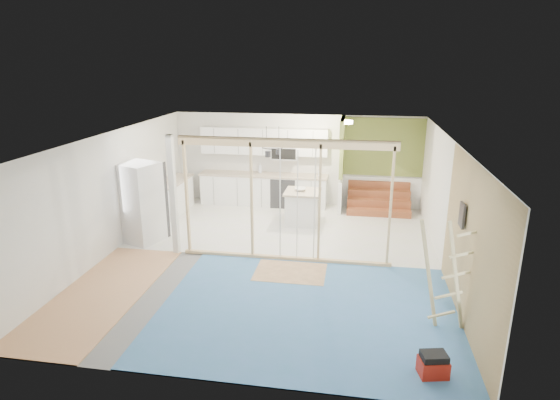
% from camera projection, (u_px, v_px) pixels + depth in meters
% --- Properties ---
extents(room, '(7.01, 8.01, 2.61)m').
position_uv_depth(room, '(271.00, 201.00, 9.56)').
color(room, slate).
rests_on(room, ground).
extents(floor_overlays, '(7.00, 8.00, 0.03)m').
position_uv_depth(floor_overlays, '(275.00, 258.00, 9.98)').
color(floor_overlays, silver).
rests_on(floor_overlays, room).
extents(stud_frame, '(4.66, 0.14, 2.60)m').
position_uv_depth(stud_frame, '(258.00, 186.00, 9.51)').
color(stud_frame, tan).
rests_on(stud_frame, room).
extents(base_cabinets, '(4.45, 2.24, 0.93)m').
position_uv_depth(base_cabinets, '(237.00, 192.00, 13.22)').
color(base_cabinets, white).
rests_on(base_cabinets, room).
extents(upper_cabinets, '(3.60, 0.41, 0.85)m').
position_uv_depth(upper_cabinets, '(266.00, 142.00, 13.14)').
color(upper_cabinets, white).
rests_on(upper_cabinets, room).
extents(green_partition, '(2.25, 1.51, 2.60)m').
position_uv_depth(green_partition, '(368.00, 178.00, 12.79)').
color(green_partition, olive).
rests_on(green_partition, room).
extents(pot_rack, '(0.52, 0.52, 0.72)m').
position_uv_depth(pot_rack, '(272.00, 149.00, 11.19)').
color(pot_rack, black).
rests_on(pot_rack, room).
extents(sheathing_panel, '(0.02, 4.00, 2.60)m').
position_uv_depth(sheathing_panel, '(471.00, 249.00, 7.13)').
color(sheathing_panel, tan).
rests_on(sheathing_panel, room).
extents(electrical_panel, '(0.04, 0.30, 0.40)m').
position_uv_depth(electrical_panel, '(462.00, 215.00, 7.60)').
color(electrical_panel, '#343539').
rests_on(electrical_panel, room).
extents(ceiling_light, '(0.32, 0.32, 0.08)m').
position_uv_depth(ceiling_light, '(346.00, 122.00, 11.81)').
color(ceiling_light, '#FFEABF').
rests_on(ceiling_light, room).
extents(fridge, '(1.04, 1.01, 1.86)m').
position_uv_depth(fridge, '(141.00, 203.00, 10.66)').
color(fridge, silver).
rests_on(fridge, room).
extents(island, '(0.90, 0.90, 0.87)m').
position_uv_depth(island, '(302.00, 208.00, 11.93)').
color(island, white).
rests_on(island, room).
extents(bowl, '(0.30, 0.30, 0.07)m').
position_uv_depth(bowl, '(300.00, 189.00, 11.82)').
color(bowl, silver).
rests_on(bowl, island).
extents(soap_bottle_a, '(0.14, 0.14, 0.28)m').
position_uv_depth(soap_bottle_a, '(260.00, 168.00, 13.37)').
color(soap_bottle_a, silver).
rests_on(soap_bottle_a, base_cabinets).
extents(soap_bottle_b, '(0.09, 0.09, 0.18)m').
position_uv_depth(soap_bottle_b, '(320.00, 173.00, 13.06)').
color(soap_bottle_b, white).
rests_on(soap_bottle_b, base_cabinets).
extents(toolbox, '(0.42, 0.35, 0.35)m').
position_uv_depth(toolbox, '(433.00, 365.00, 6.24)').
color(toolbox, '#9A1A0E').
rests_on(toolbox, room).
extents(ladder, '(0.97, 0.14, 1.81)m').
position_uv_depth(ladder, '(446.00, 275.00, 7.12)').
color(ladder, tan).
rests_on(ladder, room).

